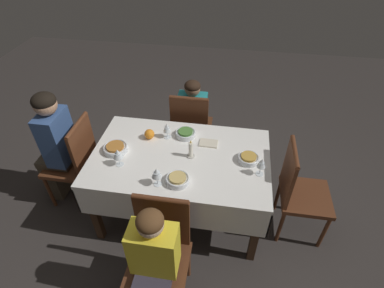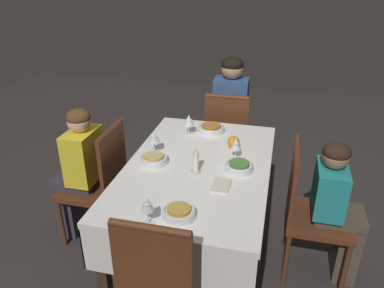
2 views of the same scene
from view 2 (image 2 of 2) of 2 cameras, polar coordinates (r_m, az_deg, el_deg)
name	(u,v)px [view 2 (image 2 of 2)]	position (r m, az deg, el deg)	size (l,w,h in m)	color
ground_plane	(197,251)	(2.85, 0.82, -15.98)	(8.00, 8.00, 0.00)	#332D2B
dining_table	(198,177)	(2.48, 0.92, -5.11)	(1.46, 0.92, 0.72)	white
chair_east	(228,135)	(3.40, 5.44, 1.39)	(0.41, 0.41, 0.92)	#562D19
chair_south	(309,207)	(2.54, 17.35, -9.18)	(0.41, 0.41, 0.92)	#562D19
chair_north	(100,180)	(2.78, -13.81, -5.37)	(0.41, 0.41, 0.92)	#562D19
person_adult_denim	(231,111)	(3.47, 5.95, 4.98)	(0.34, 0.30, 1.18)	#4C4233
person_child_teal	(337,207)	(2.54, 21.28, -8.90)	(0.30, 0.33, 0.96)	#4C4233
person_child_yellow	(78,169)	(2.82, -16.94, -3.70)	(0.30, 0.33, 1.03)	#383342
bowl_east	(211,128)	(2.89, 2.95, 2.42)	(0.20, 0.20, 0.06)	silver
wine_glass_east	(189,121)	(2.81, -0.50, 3.60)	(0.08, 0.08, 0.16)	white
bowl_south	(239,166)	(2.38, 7.22, -3.33)	(0.18, 0.18, 0.06)	silver
wine_glass_south	(236,144)	(2.48, 6.74, -0.05)	(0.07, 0.07, 0.15)	white
bowl_north	(154,159)	(2.46, -5.81, -2.29)	(0.18, 0.18, 0.06)	silver
wine_glass_north	(154,137)	(2.55, -5.83, 1.05)	(0.08, 0.08, 0.16)	white
bowl_west	(179,212)	(1.96, -1.98, -10.37)	(0.17, 0.17, 0.06)	silver
wine_glass_west	(147,205)	(1.88, -6.81, -9.19)	(0.07, 0.07, 0.16)	white
candle_centerpiece	(196,163)	(2.32, 0.59, -2.95)	(0.06, 0.06, 0.17)	beige
orange_fruit	(234,142)	(2.65, 6.35, 0.29)	(0.09, 0.09, 0.09)	orange
napkin_red_folded	(221,185)	(2.21, 4.46, -6.30)	(0.16, 0.11, 0.01)	beige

